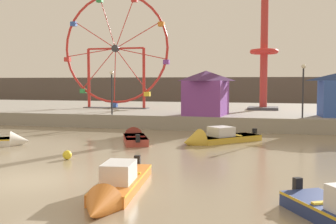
# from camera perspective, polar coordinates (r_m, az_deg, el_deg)

# --- Properties ---
(ground_plane) EXTENTS (240.00, 240.00, 0.00)m
(ground_plane) POSITION_cam_1_polar(r_m,az_deg,el_deg) (16.38, -18.45, -9.04)
(ground_plane) COLOR gray
(quay_promenade) EXTENTS (110.00, 22.13, 1.07)m
(quay_promenade) POSITION_cam_1_polar(r_m,az_deg,el_deg) (42.31, 2.63, -0.08)
(quay_promenade) COLOR gray
(quay_promenade) RESTS_ON ground_plane
(distant_town_skyline) EXTENTS (140.00, 3.00, 4.40)m
(distant_town_skyline) POSITION_cam_1_polar(r_m,az_deg,el_deg) (63.30, 6.67, 2.82)
(distant_town_skyline) COLOR #564C47
(distant_town_skyline) RESTS_ON ground_plane
(motorboat_mustard_yellow) EXTENTS (4.84, 4.88, 1.51)m
(motorboat_mustard_yellow) POSITION_cam_1_polar(r_m,az_deg,el_deg) (25.01, 6.32, -3.70)
(motorboat_mustard_yellow) COLOR gold
(motorboat_mustard_yellow) RESTS_ON ground_plane
(motorboat_orange_hull) EXTENTS (1.94, 6.26, 1.41)m
(motorboat_orange_hull) POSITION_cam_1_polar(r_m,az_deg,el_deg) (13.51, -7.32, -10.40)
(motorboat_orange_hull) COLOR orange
(motorboat_orange_hull) RESTS_ON ground_plane
(motorboat_faded_red) EXTENTS (2.77, 4.23, 1.20)m
(motorboat_faded_red) POSITION_cam_1_polar(r_m,az_deg,el_deg) (25.59, -4.69, -3.59)
(motorboat_faded_red) COLOR #B24238
(motorboat_faded_red) RESTS_ON ground_plane
(ferris_wheel_red_frame) EXTENTS (11.04, 1.20, 11.37)m
(ferris_wheel_red_frame) POSITION_cam_1_polar(r_m,az_deg,el_deg) (41.31, -7.30, 8.46)
(ferris_wheel_red_frame) COLOR red
(ferris_wheel_red_frame) RESTS_ON quay_promenade
(drop_tower_red_tower) EXTENTS (2.80, 2.80, 15.68)m
(drop_tower_red_tower) POSITION_cam_1_polar(r_m,az_deg,el_deg) (40.08, 13.23, 9.46)
(drop_tower_red_tower) COLOR #BC332D
(drop_tower_red_tower) RESTS_ON quay_promenade
(carnival_booth_purple_stall) EXTENTS (3.65, 3.99, 3.50)m
(carnival_booth_purple_stall) POSITION_cam_1_polar(r_m,az_deg,el_deg) (32.51, 5.29, 2.78)
(carnival_booth_purple_stall) COLOR purple
(carnival_booth_purple_stall) RESTS_ON quay_promenade
(promenade_lamp_near) EXTENTS (0.32, 0.32, 3.52)m
(promenade_lamp_near) POSITION_cam_1_polar(r_m,az_deg,el_deg) (33.14, -7.83, 3.68)
(promenade_lamp_near) COLOR #2D2D33
(promenade_lamp_near) RESTS_ON quay_promenade
(promenade_lamp_far) EXTENTS (0.32, 0.32, 3.90)m
(promenade_lamp_far) POSITION_cam_1_polar(r_m,az_deg,el_deg) (31.30, 18.28, 3.87)
(promenade_lamp_far) COLOR #2D2D33
(promenade_lamp_far) RESTS_ON quay_promenade
(mooring_buoy_orange) EXTENTS (0.44, 0.44, 0.44)m
(mooring_buoy_orange) POSITION_cam_1_polar(r_m,az_deg,el_deg) (20.18, -13.84, -5.82)
(mooring_buoy_orange) COLOR yellow
(mooring_buoy_orange) RESTS_ON ground_plane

